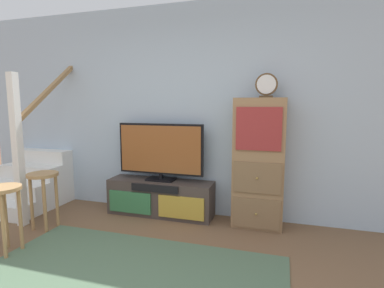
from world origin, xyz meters
name	(u,v)px	position (x,y,z in m)	size (l,w,h in m)	color
back_wall	(188,111)	(0.00, 2.46, 1.35)	(6.40, 0.12, 2.70)	#A8BCD1
media_console	(160,198)	(-0.30, 2.19, 0.23)	(1.38, 0.38, 0.46)	#423833
television	(160,150)	(-0.30, 2.22, 0.85)	(1.14, 0.22, 0.74)	black
side_cabinet	(259,164)	(0.94, 2.20, 0.75)	(0.58, 0.38, 1.51)	#93704C
desk_clock	(266,85)	(1.00, 2.19, 1.65)	(0.25, 0.08, 0.27)	#4C3823
staircase	(40,177)	(-2.24, 2.20, 0.37)	(1.00, 1.36, 2.20)	white
bar_stool_near	(3,204)	(-1.34, 0.81, 0.50)	(0.34, 0.34, 0.66)	#A37A4C
bar_stool_far	(43,187)	(-1.42, 1.41, 0.49)	(0.34, 0.34, 0.66)	#A37A4C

